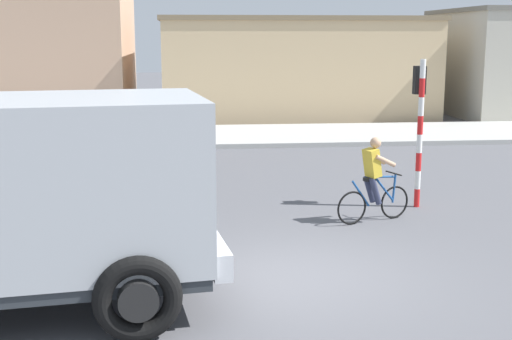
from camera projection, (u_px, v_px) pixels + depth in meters
ground_plane at (300, 275)px, 10.76m from camera, size 120.00×120.00×0.00m
sidewalk_far at (235, 136)px, 25.13m from camera, size 80.00×5.00×0.16m
truck_foreground at (6, 193)px, 8.98m from camera, size 5.70×3.35×2.90m
cyclist at (374, 180)px, 13.69m from camera, size 1.63×0.74×1.72m
traffic_light_pole at (420, 112)px, 14.73m from camera, size 0.24×0.43×3.20m
car_red_near at (32, 162)px, 15.85m from camera, size 4.21×2.32×1.60m
building_corner_left at (20, 45)px, 31.44m from camera, size 10.08×7.99×6.51m
building_mid_block at (293, 67)px, 32.06m from camera, size 12.13×7.71×4.49m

